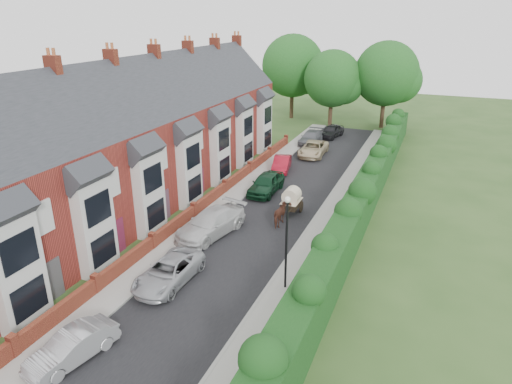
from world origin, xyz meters
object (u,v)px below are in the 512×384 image
at_px(car_green, 266,183).
at_px(car_black, 331,131).
at_px(car_silver_a, 72,347).
at_px(car_silver_b, 169,272).
at_px(car_beige, 313,149).
at_px(car_white, 211,223).
at_px(horse_cart, 292,199).
at_px(horse, 282,214).
at_px(car_grey, 311,138).
at_px(car_red, 282,164).
at_px(lamppost, 287,232).

bearing_deg(car_green, car_black, 87.91).
relative_size(car_silver_a, car_silver_b, 0.82).
relative_size(car_green, car_beige, 0.93).
bearing_deg(car_white, horse_cart, 65.75).
xyz_separation_m(car_silver_a, horse, (3.72, 15.32, 0.16)).
distance_m(car_silver_a, car_silver_b, 6.45).
bearing_deg(horse, car_silver_a, 73.19).
relative_size(car_white, car_grey, 1.16).
height_order(car_beige, horse, horse).
relative_size(car_silver_b, car_black, 1.11).
distance_m(car_green, car_black, 18.82).
height_order(car_red, horse_cart, horse_cart).
height_order(car_grey, horse, horse).
relative_size(car_white, car_green, 1.18).
bearing_deg(car_black, car_green, -81.50).
relative_size(car_silver_a, car_red, 0.98).
height_order(car_white, car_green, car_white).
bearing_deg(car_red, car_black, 72.22).
bearing_deg(car_green, horse_cart, -44.47).
relative_size(lamppost, horse_cart, 1.90).
height_order(car_black, horse, horse).
height_order(car_white, car_grey, car_white).
xyz_separation_m(lamppost, car_black, (-5.00, 31.00, -2.58)).
height_order(car_silver_a, car_black, car_black).
bearing_deg(car_silver_b, car_red, 92.57).
bearing_deg(car_white, car_silver_b, -72.56).
relative_size(car_grey, horse, 2.52).
bearing_deg(horse, car_white, 36.04).
relative_size(lamppost, car_red, 1.31).
bearing_deg(car_silver_a, car_green, 101.42).
bearing_deg(horse_cart, car_red, 113.38).
height_order(lamppost, car_green, lamppost).
bearing_deg(car_beige, car_white, -95.96).
relative_size(car_green, horse, 2.46).
bearing_deg(car_beige, car_green, -95.63).
bearing_deg(horse, car_green, -61.81).
bearing_deg(car_red, car_green, -95.13).
height_order(car_white, horse_cart, horse_cart).
xyz_separation_m(car_beige, car_black, (0.02, 7.60, 0.03)).
bearing_deg(horse, car_red, -73.83).
distance_m(lamppost, car_black, 31.51).
height_order(car_red, car_black, car_black).
relative_size(car_silver_a, car_black, 0.92).
relative_size(car_white, car_red, 1.38).
height_order(car_green, horse, horse).
xyz_separation_m(car_silver_b, car_grey, (-0.54, 29.19, 0.03)).
bearing_deg(car_silver_b, car_silver_a, -93.62).
bearing_deg(car_grey, car_silver_a, -90.04).
height_order(car_silver_b, car_grey, car_grey).
bearing_deg(car_silver_a, car_beige, 100.71).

